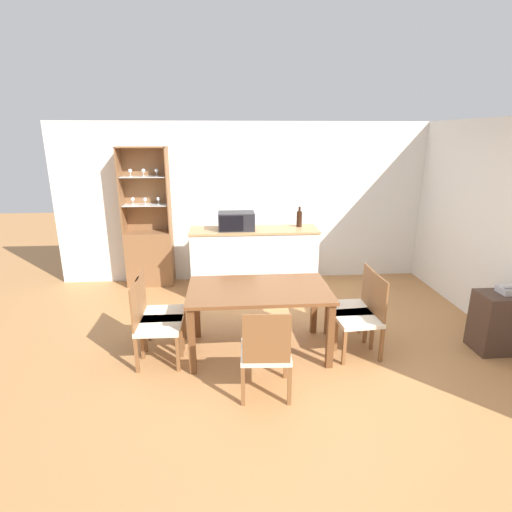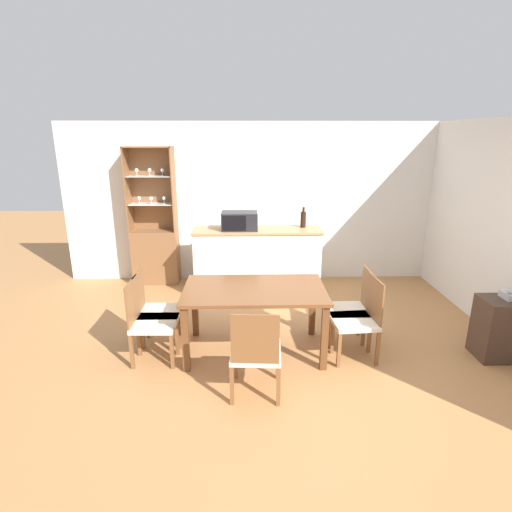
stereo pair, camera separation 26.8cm
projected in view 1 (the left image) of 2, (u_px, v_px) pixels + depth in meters
ground_plane at (293, 358)px, 4.38m from camera, size 18.00×18.00×0.00m
wall_back at (269, 203)px, 6.52m from camera, size 6.80×0.06×2.55m
kitchen_counter at (254, 261)px, 6.07m from camera, size 1.90×0.55×1.00m
display_cabinet at (150, 247)px, 6.39m from camera, size 0.73×0.34×2.18m
dining_table at (259, 297)px, 4.34m from camera, size 1.54×0.90×0.75m
dining_chair_head_near at (266, 352)px, 3.64m from camera, size 0.48×0.48×0.90m
dining_chair_side_left_near at (154, 323)px, 4.20m from camera, size 0.46×0.46×0.90m
dining_chair_side_right_near at (362, 316)px, 4.36m from camera, size 0.49×0.49×0.90m
dining_chair_side_left_far at (158, 313)px, 4.45m from camera, size 0.46×0.46×0.90m
dining_chair_side_right_far at (354, 306)px, 4.62m from camera, size 0.46×0.46×0.90m
microwave at (236, 221)px, 5.84m from camera, size 0.53×0.35×0.26m
wine_bottle at (299, 219)px, 6.04m from camera, size 0.08×0.08×0.31m
side_cabinet at (498, 322)px, 4.45m from camera, size 0.49×0.38×0.68m
telephone at (509, 290)px, 4.36m from camera, size 0.20×0.18×0.10m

